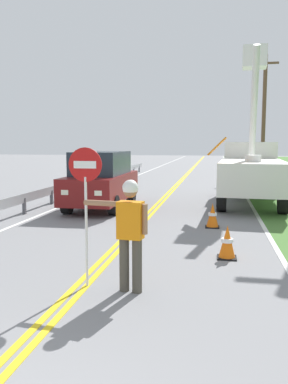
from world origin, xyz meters
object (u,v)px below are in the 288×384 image
(traffic_cone_lead, at_px, (227,243))
(oncoming_suv_nearest, at_px, (102,180))
(stop_sign_paddle, at_px, (86,186))
(utility_pole_mid, at_px, (264,114))
(traffic_cone_mid, at_px, (213,216))
(utility_bucket_truck, at_px, (251,167))
(flagger_worker, at_px, (130,228))

(traffic_cone_lead, bearing_deg, oncoming_suv_nearest, 127.14)
(stop_sign_paddle, xyz_separation_m, oncoming_suv_nearest, (-2.07, 7.94, -0.65))
(stop_sign_paddle, distance_m, utility_pole_mid, 24.50)
(stop_sign_paddle, bearing_deg, traffic_cone_mid, 68.43)
(stop_sign_paddle, xyz_separation_m, utility_bucket_truck, (3.50, 10.38, -0.27))
(traffic_cone_mid, bearing_deg, traffic_cone_lead, -83.92)
(traffic_cone_lead, bearing_deg, stop_sign_paddle, -138.61)
(flagger_worker, height_order, utility_bucket_truck, utility_bucket_truck)
(flagger_worker, bearing_deg, utility_bucket_truck, 75.35)
(stop_sign_paddle, height_order, utility_bucket_truck, utility_bucket_truck)
(oncoming_suv_nearest, bearing_deg, traffic_cone_mid, -34.17)
(utility_pole_mid, bearing_deg, traffic_cone_lead, -98.08)
(flagger_worker, height_order, oncoming_suv_nearest, oncoming_suv_nearest)
(utility_pole_mid, bearing_deg, utility_bucket_truck, -98.25)
(traffic_cone_lead, distance_m, traffic_cone_mid, 3.08)
(utility_bucket_truck, height_order, traffic_cone_mid, utility_bucket_truck)
(utility_bucket_truck, distance_m, traffic_cone_mid, 5.54)
(utility_pole_mid, relative_size, traffic_cone_mid, 12.37)
(flagger_worker, height_order, utility_pole_mid, utility_pole_mid)
(oncoming_suv_nearest, bearing_deg, utility_pole_mid, 64.57)
(utility_bucket_truck, height_order, traffic_cone_lead, utility_bucket_truck)
(stop_sign_paddle, bearing_deg, traffic_cone_lead, 41.39)
(utility_bucket_truck, xyz_separation_m, utility_pole_mid, (1.93, 13.35, 3.08))
(utility_bucket_truck, xyz_separation_m, oncoming_suv_nearest, (-5.57, -2.44, -0.37))
(stop_sign_paddle, xyz_separation_m, traffic_cone_mid, (2.04, 5.15, -1.37))
(flagger_worker, relative_size, traffic_cone_lead, 2.61)
(flagger_worker, bearing_deg, oncoming_suv_nearest, 109.41)
(stop_sign_paddle, relative_size, traffic_cone_mid, 3.33)
(oncoming_suv_nearest, relative_size, traffic_cone_lead, 6.59)
(utility_pole_mid, xyz_separation_m, traffic_cone_lead, (-3.07, -21.64, -4.18))
(utility_bucket_truck, bearing_deg, oncoming_suv_nearest, -156.35)
(oncoming_suv_nearest, xyz_separation_m, utility_pole_mid, (7.51, 15.79, 3.45))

